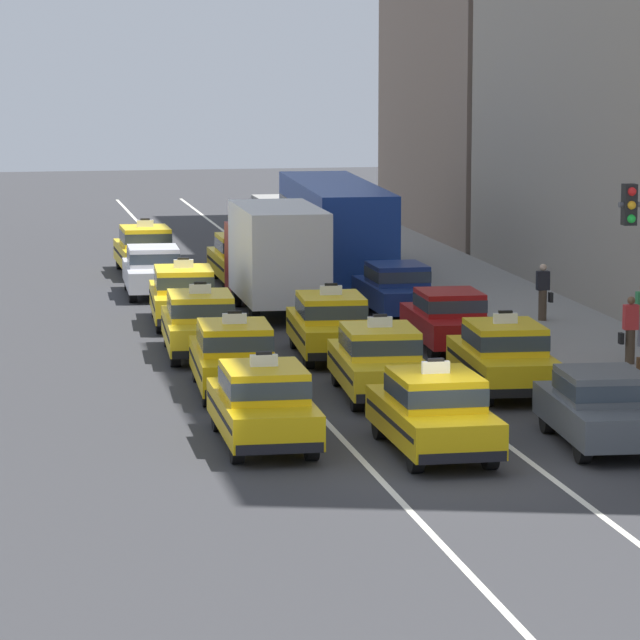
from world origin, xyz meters
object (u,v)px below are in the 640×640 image
object	(u,v)px
sedan_left_fifth	(153,269)
taxi_center_third	(330,324)
taxi_left_fourth	(184,295)
sedan_right_fourth	(397,288)
taxi_left_nearest	(263,403)
taxi_left_sixth	(145,249)
pedestrian_far_corner	(543,292)
box_truck_center_fourth	(275,254)
sedan_right_nearest	(600,406)
taxi_right_second	(504,356)
pedestrian_trailing	(630,330)
sedan_right_third	(449,318)
taxi_left_third	(200,323)
taxi_right_sixth	(291,226)
taxi_center_fifth	(242,258)
taxi_left_second	(234,356)
taxi_center_nearest	(434,411)
taxi_center_second	(379,360)
bus_right_fifth	(335,224)

from	to	relation	value
sedan_left_fifth	taxi_center_third	bearing A→B (deg)	-74.99
taxi_left_fourth	sedan_left_fifth	xyz separation A→B (m)	(-0.25, 6.18, -0.03)
sedan_right_fourth	taxi_left_nearest	bearing A→B (deg)	-111.74
taxi_left_sixth	taxi_center_third	world-z (taller)	same
pedestrian_far_corner	taxi_left_sixth	bearing A→B (deg)	126.49
box_truck_center_fourth	sedan_right_nearest	distance (m)	19.69
taxi_right_second	pedestrian_trailing	distance (m)	4.61
taxi_left_fourth	sedan_right_third	distance (m)	8.47
taxi_left_third	pedestrian_trailing	world-z (taller)	taxi_left_third
taxi_right_sixth	sedan_right_fourth	bearing A→B (deg)	-89.93
sedan_right_nearest	taxi_right_second	size ratio (longest dim) A/B	0.95
taxi_left_sixth	taxi_center_fifth	xyz separation A→B (m)	(2.93, -3.18, 0.00)
taxi_center_third	box_truck_center_fourth	world-z (taller)	box_truck_center_fourth
taxi_left_fourth	box_truck_center_fourth	world-z (taller)	box_truck_center_fourth
taxi_left_sixth	taxi_right_second	distance (m)	24.04
taxi_left_second	sedan_right_fourth	xyz separation A→B (m)	(6.41, 10.96, -0.03)
taxi_center_fifth	sedan_right_third	distance (m)	14.39
sedan_right_third	taxi_right_sixth	size ratio (longest dim) A/B	0.94
taxi_left_fourth	taxi_center_nearest	distance (m)	17.85
taxi_left_fourth	pedestrian_trailing	bearing A→B (deg)	-42.68
taxi_center_second	sedan_right_third	size ratio (longest dim) A/B	1.07
box_truck_center_fourth	taxi_left_sixth	bearing A→B (deg)	106.57
sedan_right_third	sedan_right_fourth	distance (m)	5.98
taxi_left_sixth	taxi_left_fourth	bearing A→B (deg)	-90.08
taxi_right_sixth	taxi_center_second	bearing A→B (deg)	-96.04
taxi_center_second	sedan_right_nearest	bearing A→B (deg)	-61.10
taxi_left_second	taxi_right_sixth	size ratio (longest dim) A/B	1.01
taxi_left_second	taxi_left_third	xyz separation A→B (m)	(-0.14, 5.21, 0.00)
pedestrian_far_corner	taxi_right_sixth	bearing A→B (deg)	100.37
sedan_right_nearest	bus_right_fifth	size ratio (longest dim) A/B	0.39
taxi_left_second	sedan_right_fourth	world-z (taller)	taxi_left_second
taxi_left_second	bus_right_fifth	xyz separation A→B (m)	(6.41, 20.31, 0.94)
sedan_left_fifth	sedan_right_nearest	size ratio (longest dim) A/B	0.99
taxi_left_fourth	pedestrian_far_corner	xyz separation A→B (m)	(10.10, -2.03, 0.09)
taxi_left_fourth	taxi_left_sixth	distance (m)	11.59
taxi_left_nearest	taxi_center_nearest	world-z (taller)	same
taxi_left_sixth	taxi_center_fifth	world-z (taller)	same
taxi_left_nearest	sedan_left_fifth	distance (m)	22.38
sedan_left_fifth	pedestrian_trailing	size ratio (longest dim) A/B	2.57
box_truck_center_fourth	bus_right_fifth	world-z (taller)	box_truck_center_fourth
sedan_right_nearest	bus_right_fifth	distance (m)	27.38
taxi_center_second	box_truck_center_fourth	world-z (taller)	box_truck_center_fourth
taxi_center_fifth	bus_right_fifth	distance (m)	3.80
sedan_right_nearest	pedestrian_far_corner	size ratio (longest dim) A/B	2.70
taxi_center_nearest	taxi_center_third	bearing A→B (deg)	89.36
taxi_center_second	box_truck_center_fourth	distance (m)	13.47
sedan_left_fifth	bus_right_fifth	bearing A→B (deg)	28.50
sedan_right_fourth	bus_right_fifth	size ratio (longest dim) A/B	0.38
taxi_center_second	taxi_right_second	xyz separation A→B (m)	(2.97, 0.01, 0.00)
sedan_left_fifth	taxi_center_fifth	size ratio (longest dim) A/B	0.96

